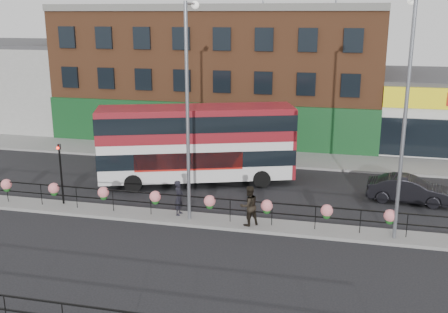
% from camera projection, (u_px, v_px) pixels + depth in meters
% --- Properties ---
extents(ground, '(120.00, 120.00, 0.00)m').
position_uv_depth(ground, '(210.00, 222.00, 25.24)').
color(ground, black).
rests_on(ground, ground).
extents(north_pavement, '(60.00, 4.00, 0.15)m').
position_uv_depth(north_pavement, '(253.00, 157.00, 36.49)').
color(north_pavement, gray).
rests_on(north_pavement, ground).
extents(median, '(60.00, 1.60, 0.15)m').
position_uv_depth(median, '(210.00, 221.00, 25.22)').
color(median, gray).
rests_on(median, ground).
extents(brick_building, '(25.00, 12.21, 10.30)m').
position_uv_depth(brick_building, '(224.00, 71.00, 43.51)').
color(brick_building, brown).
rests_on(brick_building, ground).
extents(warehouse_west, '(15.50, 12.00, 7.30)m').
position_uv_depth(warehouse_west, '(11.00, 81.00, 48.39)').
color(warehouse_west, '#9A9995').
rests_on(warehouse_west, ground).
extents(median_railing, '(30.04, 0.56, 1.23)m').
position_uv_depth(median_railing, '(210.00, 202.00, 24.97)').
color(median_railing, black).
rests_on(median_railing, median).
extents(south_railing, '(20.04, 0.05, 1.12)m').
position_uv_depth(south_railing, '(62.00, 312.00, 15.94)').
color(south_railing, black).
rests_on(south_railing, south_pavement).
extents(double_decker_bus, '(11.54, 6.24, 4.57)m').
position_uv_depth(double_decker_bus, '(197.00, 137.00, 30.39)').
color(double_decker_bus, silver).
rests_on(double_decker_bus, ground).
extents(car, '(2.36, 4.60, 1.41)m').
position_uv_depth(car, '(409.00, 190.00, 27.78)').
color(car, black).
rests_on(car, ground).
extents(pedestrian_a, '(0.68, 0.48, 1.74)m').
position_uv_depth(pedestrian_a, '(179.00, 198.00, 25.63)').
color(pedestrian_a, black).
rests_on(pedestrian_a, median).
extents(pedestrian_b, '(1.64, 1.63, 1.91)m').
position_uv_depth(pedestrian_b, '(249.00, 206.00, 24.32)').
color(pedestrian_b, black).
rests_on(pedestrian_b, median).
extents(lamp_column_west, '(0.36, 1.78, 10.15)m').
position_uv_depth(lamp_column_west, '(189.00, 94.00, 24.00)').
color(lamp_column_west, slate).
rests_on(lamp_column_west, median).
extents(lamp_column_east, '(0.37, 1.81, 10.29)m').
position_uv_depth(lamp_column_east, '(406.00, 100.00, 21.81)').
color(lamp_column_east, slate).
rests_on(lamp_column_east, median).
extents(traffic_light_median, '(0.15, 0.28, 3.65)m').
position_uv_depth(traffic_light_median, '(60.00, 161.00, 26.72)').
color(traffic_light_median, black).
rests_on(traffic_light_median, median).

